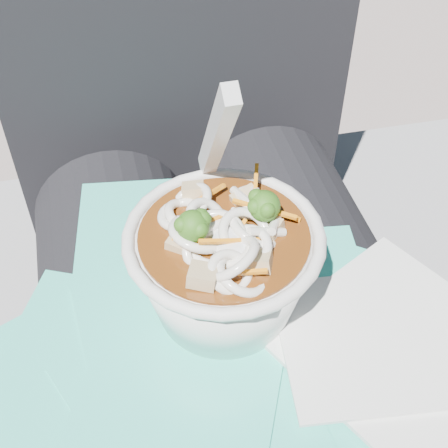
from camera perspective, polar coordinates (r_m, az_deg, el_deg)
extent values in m
cube|color=gray|center=(0.90, -1.36, -16.15)|extent=(1.01, 0.52, 0.48)
cylinder|color=black|center=(0.54, -7.37, -15.21)|extent=(0.16, 0.48, 0.16)
cylinder|color=black|center=(0.57, 10.11, -11.53)|extent=(0.16, 0.48, 0.16)
cube|color=#2EC2AA|center=(0.47, -6.24, -11.25)|extent=(0.24, 0.24, 0.00)
cube|color=#2EC2AA|center=(0.44, 1.11, -15.75)|extent=(0.14, 0.17, 0.00)
cube|color=#2EC2AA|center=(0.49, -0.61, -6.47)|extent=(0.27, 0.27, 0.00)
cube|color=#2EC2AA|center=(0.48, -0.28, -8.10)|extent=(0.19, 0.21, 0.00)
cube|color=#2EC2AA|center=(0.52, -5.48, -1.78)|extent=(0.17, 0.18, 0.00)
cube|color=#2EC2AA|center=(0.45, -10.28, -14.01)|extent=(0.22, 0.22, 0.00)
cube|color=#2EC2AA|center=(0.44, 1.18, -15.17)|extent=(0.25, 0.25, 0.00)
cube|color=#2EC2AA|center=(0.45, -2.99, -12.80)|extent=(0.15, 0.20, 0.00)
cube|color=#2EC2AA|center=(0.49, 5.82, -5.78)|extent=(0.14, 0.14, 0.00)
cube|color=#2EC2AA|center=(0.43, -4.48, -16.15)|extent=(0.17, 0.16, 0.00)
cube|color=silver|center=(0.46, 15.66, -10.58)|extent=(0.20, 0.20, 0.00)
cube|color=silver|center=(0.45, 12.69, -10.29)|extent=(0.13, 0.13, 0.00)
torus|color=white|center=(0.41, 0.00, -1.17)|extent=(0.14, 0.14, 0.01)
cylinder|color=#4E260B|center=(0.42, 0.00, -1.45)|extent=(0.11, 0.11, 0.01)
torus|color=white|center=(0.41, -2.48, -0.88)|extent=(0.05, 0.05, 0.03)
torus|color=white|center=(0.41, 2.75, -0.59)|extent=(0.04, 0.05, 0.03)
torus|color=white|center=(0.40, 1.93, -0.88)|extent=(0.05, 0.05, 0.03)
torus|color=white|center=(0.39, 0.53, -4.46)|extent=(0.03, 0.03, 0.03)
torus|color=white|center=(0.39, 0.65, -3.20)|extent=(0.04, 0.05, 0.04)
torus|color=white|center=(0.42, -3.90, 0.85)|extent=(0.04, 0.04, 0.01)
torus|color=white|center=(0.39, 1.70, -4.57)|extent=(0.05, 0.05, 0.02)
torus|color=white|center=(0.41, -1.57, 0.31)|extent=(0.04, 0.04, 0.03)
torus|color=white|center=(0.40, 0.99, -2.63)|extent=(0.04, 0.04, 0.02)
torus|color=white|center=(0.40, -0.84, -1.34)|extent=(0.05, 0.05, 0.03)
torus|color=white|center=(0.40, -1.69, -2.55)|extent=(0.05, 0.04, 0.03)
torus|color=white|center=(0.40, 2.08, -2.21)|extent=(0.04, 0.04, 0.02)
torus|color=white|center=(0.42, -2.10, 0.26)|extent=(0.05, 0.05, 0.03)
torus|color=white|center=(0.43, -3.53, 0.73)|extent=(0.04, 0.04, 0.02)
torus|color=white|center=(0.43, -3.14, 1.88)|extent=(0.05, 0.05, 0.03)
torus|color=white|center=(0.43, 1.14, 1.72)|extent=(0.04, 0.05, 0.04)
cylinder|color=white|center=(0.42, 2.49, 0.81)|extent=(0.03, 0.01, 0.02)
cylinder|color=white|center=(0.43, 1.59, 2.52)|extent=(0.01, 0.03, 0.01)
cylinder|color=white|center=(0.41, 4.69, 0.13)|extent=(0.02, 0.02, 0.01)
cylinder|color=white|center=(0.41, 3.94, -0.73)|extent=(0.03, 0.01, 0.02)
cylinder|color=#79A550|center=(0.42, 3.64, 0.46)|extent=(0.01, 0.01, 0.01)
sphere|color=#1F5112|center=(0.41, 3.72, 1.65)|extent=(0.02, 0.02, 0.02)
sphere|color=#1F5112|center=(0.40, 2.89, 1.60)|extent=(0.01, 0.01, 0.01)
sphere|color=#1F5112|center=(0.41, 3.46, 2.40)|extent=(0.01, 0.01, 0.01)
sphere|color=#1F5112|center=(0.40, 3.97, 1.32)|extent=(0.01, 0.01, 0.01)
sphere|color=#1F5112|center=(0.41, 2.95, 2.51)|extent=(0.01, 0.01, 0.01)
cylinder|color=#79A550|center=(0.40, -2.80, -1.37)|extent=(0.01, 0.01, 0.01)
sphere|color=#1F5112|center=(0.40, -2.86, -0.18)|extent=(0.02, 0.02, 0.02)
sphere|color=#1F5112|center=(0.39, -1.91, 0.48)|extent=(0.01, 0.01, 0.01)
sphere|color=#1F5112|center=(0.40, -2.12, 0.70)|extent=(0.01, 0.01, 0.01)
sphere|color=#1F5112|center=(0.39, -3.86, -0.08)|extent=(0.01, 0.01, 0.01)
sphere|color=#1F5112|center=(0.39, -2.20, -0.51)|extent=(0.01, 0.01, 0.01)
cube|color=orange|center=(0.39, 0.49, -1.57)|extent=(0.04, 0.00, 0.01)
cube|color=orange|center=(0.42, 4.80, 1.19)|extent=(0.03, 0.02, 0.01)
cube|color=orange|center=(0.40, -2.08, -1.97)|extent=(0.04, 0.01, 0.02)
cube|color=orange|center=(0.43, 2.86, 3.04)|extent=(0.02, 0.04, 0.01)
cube|color=orange|center=(0.43, -1.46, 2.69)|extent=(0.03, 0.02, 0.01)
cube|color=orange|center=(0.38, 0.79, -4.51)|extent=(0.04, 0.01, 0.01)
cube|color=orange|center=(0.40, -2.20, -0.15)|extent=(0.04, 0.01, 0.00)
cube|color=orange|center=(0.42, 3.73, 1.36)|extent=(0.04, 0.02, 0.01)
cube|color=orange|center=(0.40, 0.58, -1.82)|extent=(0.03, 0.03, 0.02)
cube|color=tan|center=(0.42, 4.28, -0.55)|extent=(0.02, 0.02, 0.01)
cube|color=tan|center=(0.43, 2.23, 2.02)|extent=(0.03, 0.02, 0.01)
cube|color=tan|center=(0.44, -2.83, 3.08)|extent=(0.02, 0.02, 0.01)
cube|color=tan|center=(0.41, -3.97, -1.74)|extent=(0.02, 0.02, 0.01)
cube|color=tan|center=(0.38, -1.98, -4.77)|extent=(0.02, 0.02, 0.01)
cube|color=tan|center=(0.39, 3.15, -3.47)|extent=(0.02, 0.02, 0.02)
ellipsoid|color=silver|center=(0.40, 0.90, -1.48)|extent=(0.03, 0.04, 0.01)
cube|color=silver|center=(0.40, -0.64, 8.08)|extent=(0.01, 0.08, 0.12)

